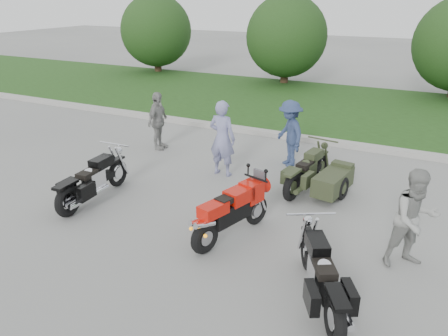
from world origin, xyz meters
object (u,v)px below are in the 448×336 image
at_px(cruiser_sidecar, 321,178).
at_px(person_grey, 415,219).
at_px(cruiser_left, 91,182).
at_px(person_stripe, 222,138).
at_px(cruiser_right, 322,278).
at_px(person_denim, 290,133).
at_px(sportbike_red, 231,211).
at_px(person_back, 158,121).

relative_size(cruiser_sidecar, person_grey, 1.28).
distance_m(cruiser_left, person_stripe, 3.07).
height_order(cruiser_right, person_denim, person_denim).
bearing_deg(sportbike_red, person_stripe, 136.35).
height_order(person_stripe, person_back, person_stripe).
distance_m(cruiser_sidecar, person_denim, 1.82).
relative_size(person_grey, person_back, 1.02).
distance_m(cruiser_right, person_back, 7.20).
distance_m(cruiser_right, cruiser_sidecar, 3.63).
xyz_separation_m(cruiser_right, person_grey, (0.98, 1.56, 0.39)).
bearing_deg(person_stripe, cruiser_sidecar, -178.78).
relative_size(cruiser_left, person_stripe, 1.22).
bearing_deg(sportbike_red, cruiser_sidecar, 86.36).
height_order(cruiser_left, person_grey, person_grey).
relative_size(sportbike_red, person_grey, 1.16).
bearing_deg(cruiser_right, person_back, 113.24).
distance_m(person_grey, person_back, 7.25).
relative_size(cruiser_right, person_denim, 1.17).
bearing_deg(cruiser_right, cruiser_sidecar, 75.95).
bearing_deg(cruiser_sidecar, person_stripe, -172.20).
bearing_deg(cruiser_sidecar, person_grey, -36.60).
relative_size(cruiser_right, person_back, 1.22).
distance_m(cruiser_sidecar, person_grey, 2.77).
xyz_separation_m(cruiser_sidecar, person_grey, (1.92, -1.95, 0.43)).
xyz_separation_m(person_stripe, person_grey, (4.29, -1.99, -0.09)).
height_order(sportbike_red, person_stripe, person_stripe).
bearing_deg(cruiser_left, person_stripe, 52.70).
xyz_separation_m(sportbike_red, person_back, (-3.82, 3.39, 0.26)).
bearing_deg(person_denim, cruiser_right, -20.74).
xyz_separation_m(cruiser_left, person_back, (-0.66, 3.35, 0.36)).
height_order(person_grey, person_denim, person_denim).
height_order(person_stripe, person_grey, person_stripe).
xyz_separation_m(cruiser_left, person_grey, (6.01, 0.50, 0.38)).
height_order(person_grey, person_back, person_grey).
relative_size(person_stripe, person_back, 1.13).
relative_size(cruiser_left, person_back, 1.38).
relative_size(cruiser_left, person_denim, 1.33).
xyz_separation_m(cruiser_right, person_back, (-5.68, 4.41, 0.37)).
height_order(sportbike_red, cruiser_sidecar, sportbike_red).
bearing_deg(person_back, person_denim, -89.21).
height_order(cruiser_right, cruiser_sidecar, cruiser_right).
xyz_separation_m(cruiser_right, cruiser_sidecar, (-0.94, 3.51, -0.05)).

